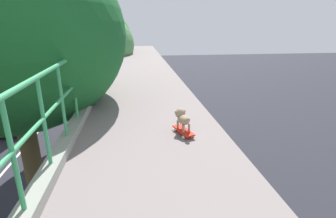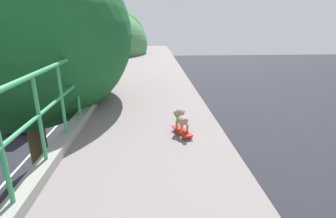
% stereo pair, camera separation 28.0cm
% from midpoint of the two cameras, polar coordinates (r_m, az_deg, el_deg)
% --- Properties ---
extents(city_bus, '(2.50, 11.82, 3.13)m').
position_cam_midpoint_polar(city_bus, '(25.22, -24.75, 3.83)').
color(city_bus, beige).
rests_on(city_bus, ground).
extents(roadside_tree_mid, '(4.74, 4.74, 9.25)m').
position_cam_midpoint_polar(roadside_tree_mid, '(6.41, -28.95, 13.76)').
color(roadside_tree_mid, '#4F4227').
rests_on(roadside_tree_mid, ground).
extents(roadside_tree_far, '(5.88, 5.88, 8.35)m').
position_cam_midpoint_polar(roadside_tree_far, '(15.84, -15.05, 13.61)').
color(roadside_tree_far, '#4A3E30').
rests_on(roadside_tree_far, ground).
extents(roadside_tree_farthest, '(5.11, 5.11, 8.50)m').
position_cam_midpoint_polar(roadside_tree_farthest, '(17.51, -13.18, 14.70)').
color(roadside_tree_farthest, '#473529').
rests_on(roadside_tree_farthest, ground).
extents(toy_skateboard, '(0.30, 0.51, 0.08)m').
position_cam_midpoint_polar(toy_skateboard, '(4.14, 5.04, -4.92)').
color(toy_skateboard, red).
rests_on(toy_skateboard, overpass_deck).
extents(small_dog, '(0.25, 0.39, 0.32)m').
position_cam_midpoint_polar(small_dog, '(4.11, 4.82, -1.89)').
color(small_dog, '#9D8065').
rests_on(small_dog, toy_skateboard).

